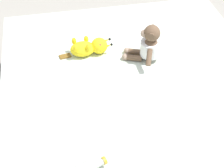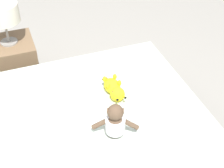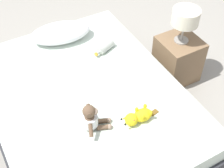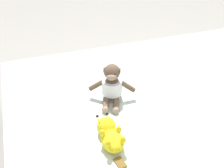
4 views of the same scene
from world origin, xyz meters
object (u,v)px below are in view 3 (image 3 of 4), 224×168
at_px(plush_monkey, 91,119).
at_px(glass_bottle, 105,47).
at_px(bed, 87,109).
at_px(nightstand, 177,59).
at_px(plush_yellow_creature, 138,117).
at_px(pillow, 60,33).
at_px(bedside_lamp, 186,18).

height_order(plush_monkey, glass_bottle, plush_monkey).
xyz_separation_m(bed, nightstand, (1.10, 0.14, 0.02)).
distance_m(plush_yellow_creature, nightstand, 1.10).
bearing_deg(pillow, plush_monkey, -100.98).
xyz_separation_m(plush_monkey, nightstand, (1.21, 0.49, -0.30)).
relative_size(plush_monkey, plush_yellow_creature, 0.84).
distance_m(plush_yellow_creature, bedside_lamp, 1.09).
xyz_separation_m(plush_yellow_creature, nightstand, (0.88, 0.60, -0.26)).
bearing_deg(bed, glass_bottle, 44.41).
distance_m(bed, glass_bottle, 0.63).
bearing_deg(glass_bottle, bedside_lamp, -20.48).
bearing_deg(bedside_lamp, bed, -172.83).
height_order(plush_monkey, bedside_lamp, bedside_lamp).
bearing_deg(bedside_lamp, glass_bottle, 159.52).
bearing_deg(nightstand, pillow, 148.27).
height_order(pillow, nightstand, pillow).
relative_size(bed, plush_monkey, 7.35).
relative_size(bed, pillow, 3.28).
xyz_separation_m(pillow, glass_bottle, (0.30, -0.36, -0.04)).
bearing_deg(bedside_lamp, nightstand, 0.00).
bearing_deg(pillow, nightstand, -31.73).
height_order(pillow, bedside_lamp, bedside_lamp).
height_order(nightstand, bedside_lamp, bedside_lamp).
bearing_deg(pillow, bedside_lamp, -31.73).
distance_m(pillow, bedside_lamp, 1.19).
relative_size(bed, nightstand, 4.34).
distance_m(bed, bedside_lamp, 1.22).
bearing_deg(plush_yellow_creature, pillow, 95.65).
bearing_deg(plush_yellow_creature, glass_bottle, 78.02).
height_order(glass_bottle, nightstand, glass_bottle).
height_order(bed, pillow, pillow).
bearing_deg(pillow, plush_yellow_creature, -84.35).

